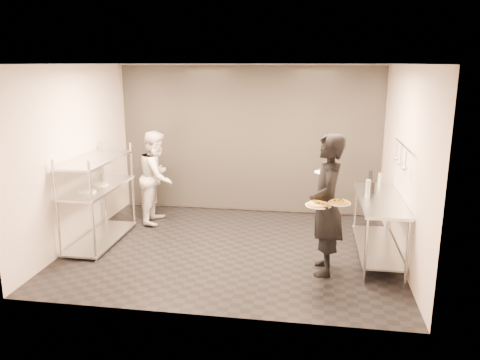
% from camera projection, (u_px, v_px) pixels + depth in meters
% --- Properties ---
extents(room_shell, '(5.00, 4.00, 2.80)m').
position_uv_depth(room_shell, '(243.00, 147.00, 8.08)').
color(room_shell, black).
rests_on(room_shell, ground).
extents(pass_rack, '(0.60, 1.60, 1.50)m').
position_uv_depth(pass_rack, '(98.00, 196.00, 7.42)').
color(pass_rack, '#B6B9BD').
rests_on(pass_rack, ground).
extents(prep_counter, '(0.60, 1.80, 0.92)m').
position_uv_depth(prep_counter, '(379.00, 218.00, 6.81)').
color(prep_counter, '#B6B9BD').
rests_on(prep_counter, ground).
extents(utensil_rail, '(0.07, 1.20, 0.31)m').
position_uv_depth(utensil_rail, '(402.00, 156.00, 6.55)').
color(utensil_rail, '#B6B9BD').
rests_on(utensil_rail, room_shell).
extents(waiter, '(0.49, 0.72, 1.93)m').
position_uv_depth(waiter, '(326.00, 205.00, 6.26)').
color(waiter, black).
rests_on(waiter, ground).
extents(chef, '(0.65, 0.83, 1.66)m').
position_uv_depth(chef, '(157.00, 177.00, 8.37)').
color(chef, silver).
rests_on(chef, ground).
extents(pizza_plate_near, '(0.34, 0.34, 0.05)m').
position_uv_depth(pizza_plate_near, '(318.00, 204.00, 6.04)').
color(pizza_plate_near, white).
rests_on(pizza_plate_near, waiter).
extents(pizza_plate_far, '(0.29, 0.29, 0.05)m').
position_uv_depth(pizza_plate_far, '(339.00, 202.00, 5.96)').
color(pizza_plate_far, white).
rests_on(pizza_plate_far, waiter).
extents(salad_plate, '(0.25, 0.25, 0.07)m').
position_uv_depth(salad_plate, '(324.00, 171.00, 6.49)').
color(salad_plate, white).
rests_on(salad_plate, waiter).
extents(pos_monitor, '(0.12, 0.25, 0.17)m').
position_uv_depth(pos_monitor, '(370.00, 187.00, 7.03)').
color(pos_monitor, black).
rests_on(pos_monitor, prep_counter).
extents(bottle_green, '(0.07, 0.07, 0.25)m').
position_uv_depth(bottle_green, '(368.00, 188.00, 6.81)').
color(bottle_green, gray).
rests_on(bottle_green, prep_counter).
extents(bottle_clear, '(0.06, 0.06, 0.19)m').
position_uv_depth(bottle_clear, '(380.00, 179.00, 7.47)').
color(bottle_clear, gray).
rests_on(bottle_clear, prep_counter).
extents(bottle_dark, '(0.06, 0.06, 0.22)m').
position_uv_depth(bottle_dark, '(371.00, 178.00, 7.49)').
color(bottle_dark, black).
rests_on(bottle_dark, prep_counter).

